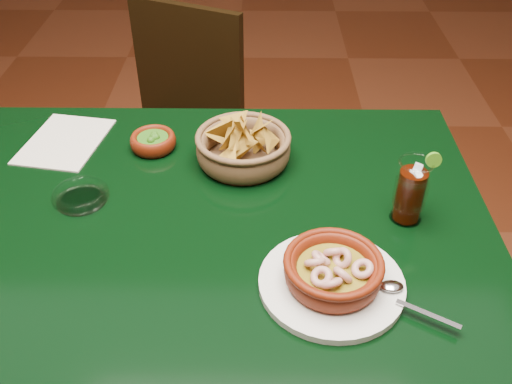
{
  "coord_description": "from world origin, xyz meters",
  "views": [
    {
      "loc": [
        0.15,
        -0.87,
        1.47
      ],
      "look_at": [
        0.14,
        -0.02,
        0.81
      ],
      "focal_mm": 40.0,
      "sensor_mm": 36.0,
      "label": 1
    }
  ],
  "objects_px": {
    "shrimp_plate": "(333,273)",
    "dining_table": "(189,246)",
    "dining_chair": "(174,135)",
    "chip_basket": "(243,147)",
    "cola_drink": "(411,191)"
  },
  "relations": [
    {
      "from": "shrimp_plate",
      "to": "dining_table",
      "type": "bearing_deg",
      "value": 143.3
    },
    {
      "from": "dining_table",
      "to": "dining_chair",
      "type": "bearing_deg",
      "value": 100.87
    },
    {
      "from": "shrimp_plate",
      "to": "chip_basket",
      "type": "height_order",
      "value": "chip_basket"
    },
    {
      "from": "shrimp_plate",
      "to": "chip_basket",
      "type": "bearing_deg",
      "value": 113.57
    },
    {
      "from": "dining_chair",
      "to": "cola_drink",
      "type": "xyz_separation_m",
      "value": [
        0.56,
        -0.72,
        0.34
      ]
    },
    {
      "from": "dining_table",
      "to": "chip_basket",
      "type": "distance_m",
      "value": 0.24
    },
    {
      "from": "dining_table",
      "to": "dining_chair",
      "type": "distance_m",
      "value": 0.73
    },
    {
      "from": "chip_basket",
      "to": "cola_drink",
      "type": "relative_size",
      "value": 1.57
    },
    {
      "from": "dining_chair",
      "to": "chip_basket",
      "type": "distance_m",
      "value": 0.66
    },
    {
      "from": "cola_drink",
      "to": "shrimp_plate",
      "type": "bearing_deg",
      "value": -131.59
    },
    {
      "from": "dining_table",
      "to": "cola_drink",
      "type": "xyz_separation_m",
      "value": [
        0.43,
        -0.02,
        0.16
      ]
    },
    {
      "from": "dining_chair",
      "to": "shrimp_plate",
      "type": "bearing_deg",
      "value": -65.82
    },
    {
      "from": "chip_basket",
      "to": "dining_chair",
      "type": "bearing_deg",
      "value": 114.6
    },
    {
      "from": "dining_chair",
      "to": "chip_basket",
      "type": "height_order",
      "value": "chip_basket"
    },
    {
      "from": "dining_chair",
      "to": "cola_drink",
      "type": "relative_size",
      "value": 5.74
    }
  ]
}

